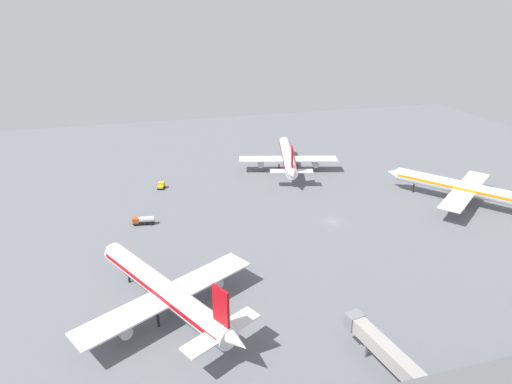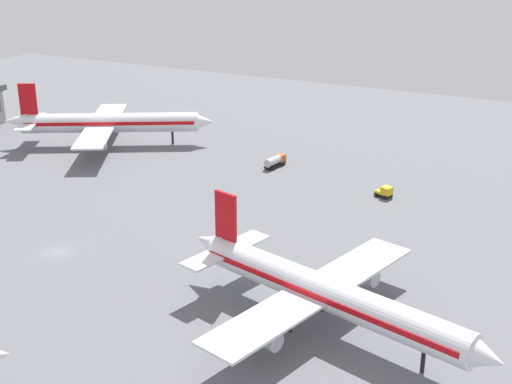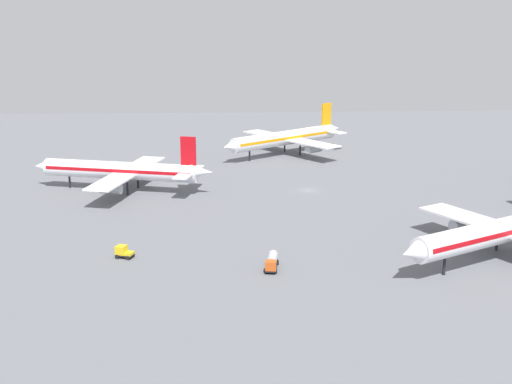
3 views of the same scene
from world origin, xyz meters
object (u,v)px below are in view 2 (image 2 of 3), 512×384
Objects in this scene: airplane_at_gate at (108,123)px; baggage_tug at (385,192)px; airplane_distant at (324,292)px; fuel_truck at (275,161)px.

airplane_at_gate is 71.21m from baggage_tug.
airplane_at_gate is 0.96× the size of airplane_distant.
airplane_distant is 67.26m from fuel_truck.
airplane_distant is at bearing -140.80° from fuel_truck.
baggage_tug is at bearing 112.73° from airplane_distant.
fuel_truck is (-7.16, -27.45, 0.23)m from baggage_tug.
baggage_tug is at bearing -32.44° from airplane_at_gate.
airplane_distant is at bearing -64.19° from airplane_at_gate.
baggage_tug is (3.99, 70.96, -4.46)m from airplane_at_gate.
airplane_at_gate reaches higher than airplane_distant.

